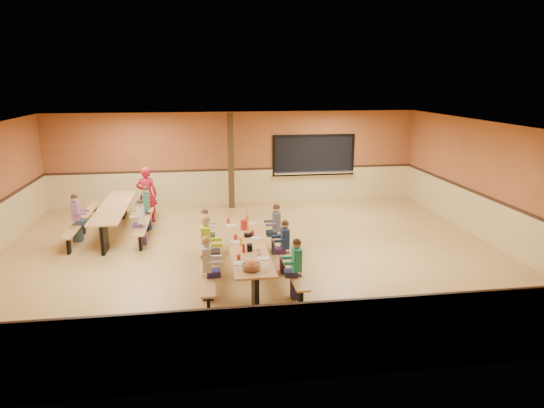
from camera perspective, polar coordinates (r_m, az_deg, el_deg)
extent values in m
plane|color=#A3783D|center=(11.49, -2.29, -5.96)|extent=(12.00, 12.00, 0.00)
cube|color=#9A542C|center=(15.94, -4.28, 5.40)|extent=(12.00, 0.04, 3.00)
cube|color=#9A542C|center=(6.34, 2.48, -8.92)|extent=(12.00, 0.04, 3.00)
cube|color=#9A542C|center=(13.10, 24.75, 2.09)|extent=(0.04, 10.00, 3.00)
cube|color=white|center=(10.81, -2.45, 9.10)|extent=(12.00, 10.00, 0.04)
cube|color=black|center=(16.30, 4.93, 5.76)|extent=(2.60, 0.06, 1.20)
cube|color=silver|center=(16.31, 4.96, 3.73)|extent=(2.70, 0.28, 0.06)
cube|color=#322210|center=(15.34, -4.86, 5.02)|extent=(0.18, 0.18, 3.00)
cube|color=tan|center=(10.00, -3.00, -4.77)|extent=(0.75, 3.60, 0.04)
cube|color=black|center=(8.70, -1.98, -10.41)|extent=(0.08, 0.60, 0.70)
cube|color=black|center=(11.58, -3.71, -3.98)|extent=(0.08, 0.60, 0.70)
cube|color=tan|center=(10.06, -7.69, -6.50)|extent=(0.26, 3.60, 0.04)
cube|color=black|center=(10.14, -7.65, -7.69)|extent=(0.06, 0.18, 0.41)
cube|color=tan|center=(10.20, 1.66, -6.07)|extent=(0.26, 3.60, 0.04)
cube|color=black|center=(10.28, 1.65, -7.25)|extent=(0.06, 0.18, 0.41)
cube|color=tan|center=(13.57, -18.09, -0.27)|extent=(0.75, 3.60, 0.04)
cube|color=black|center=(12.21, -19.11, -3.79)|extent=(0.08, 0.60, 0.70)
cube|color=black|center=(15.15, -17.05, -0.15)|extent=(0.08, 0.60, 0.70)
cube|color=tan|center=(13.81, -21.37, -1.55)|extent=(0.26, 3.60, 0.04)
cube|color=black|center=(13.87, -21.28, -2.44)|extent=(0.06, 0.18, 0.41)
cube|color=tan|center=(13.53, -14.55, -1.33)|extent=(0.26, 3.60, 0.04)
cube|color=black|center=(13.59, -14.49, -2.24)|extent=(0.06, 0.18, 0.41)
imported|color=#AB1325|center=(14.35, -14.52, 1.10)|extent=(0.62, 0.43, 1.61)
cylinder|color=red|center=(10.85, -3.32, -2.48)|extent=(0.16, 0.16, 0.22)
cube|color=black|center=(9.56, -2.66, -5.14)|extent=(0.10, 0.14, 0.13)
cylinder|color=yellow|center=(9.85, -3.70, -4.43)|extent=(0.06, 0.06, 0.17)
cylinder|color=#B2140F|center=(9.46, -3.37, -5.23)|extent=(0.06, 0.06, 0.17)
cube|color=black|center=(10.41, -2.85, -3.67)|extent=(0.16, 0.16, 0.06)
cube|color=tan|center=(10.33, -2.87, -2.20)|extent=(0.02, 0.09, 0.50)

